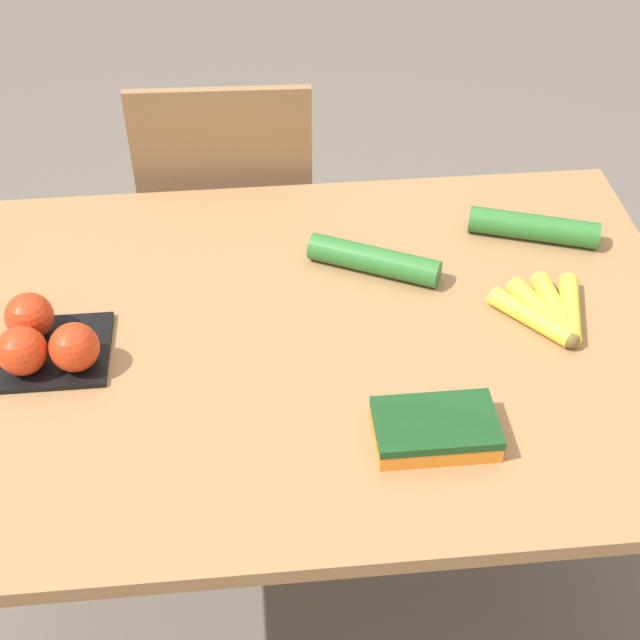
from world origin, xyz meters
The scene contains 8 objects.
ground_plane centered at (0.00, 0.00, 0.00)m, with size 12.00×12.00×0.00m, color #665B51.
dining_table centered at (0.00, 0.00, 0.68)m, with size 1.33×0.94×0.78m.
chair centered at (-0.16, 0.64, 0.50)m, with size 0.44×0.42×0.98m.
banana_bunch centered at (0.41, 0.00, 0.80)m, with size 0.18×0.18×0.04m.
tomato_pack centered at (-0.47, -0.02, 0.82)m, with size 0.18×0.18×0.09m.
carrot_bag centered at (0.15, -0.26, 0.80)m, with size 0.19×0.12×0.04m.
cucumber_near centered at (0.12, 0.16, 0.80)m, with size 0.25×0.16×0.05m.
cucumber_far centered at (0.45, 0.24, 0.80)m, with size 0.25×0.13×0.05m.
Camera 1 is at (-0.11, -1.14, 1.84)m, focal length 50.00 mm.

